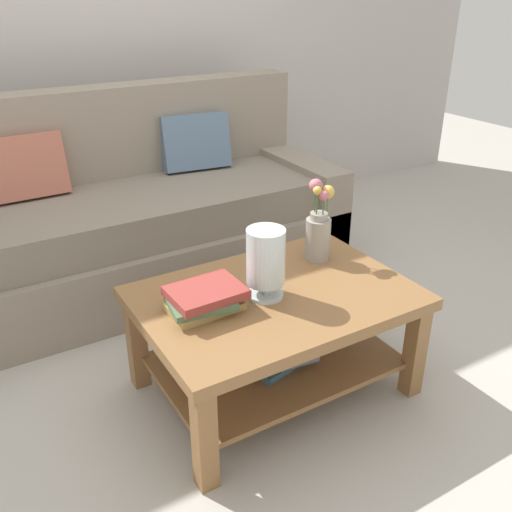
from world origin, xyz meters
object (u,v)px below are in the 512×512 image
at_px(book_stack_main, 204,299).
at_px(flower_pitcher, 318,229).
at_px(couch, 136,220).
at_px(glass_hurricane_vase, 266,260).
at_px(coffee_table, 275,322).

height_order(book_stack_main, flower_pitcher, flower_pitcher).
bearing_deg(flower_pitcher, couch, 113.28).
relative_size(couch, book_stack_main, 7.72).
distance_m(book_stack_main, glass_hurricane_vase, 0.28).
relative_size(couch, glass_hurricane_vase, 8.01).
bearing_deg(couch, glass_hurricane_vase, -85.85).
bearing_deg(book_stack_main, glass_hurricane_vase, -6.94).
bearing_deg(glass_hurricane_vase, couch, 94.15).
xyz_separation_m(couch, glass_hurricane_vase, (0.09, -1.24, 0.26)).
relative_size(couch, coffee_table, 2.11).
xyz_separation_m(couch, book_stack_main, (-0.16, -1.21, 0.15)).
height_order(book_stack_main, glass_hurricane_vase, glass_hurricane_vase).
bearing_deg(couch, book_stack_main, -97.57).
relative_size(couch, flower_pitcher, 6.23).
height_order(couch, coffee_table, couch).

